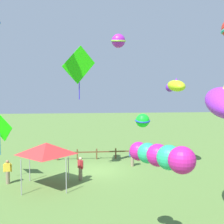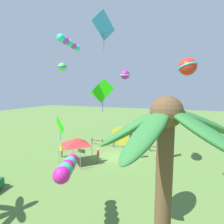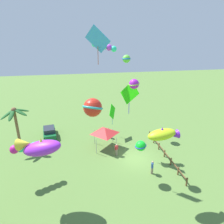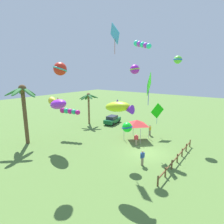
% 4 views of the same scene
% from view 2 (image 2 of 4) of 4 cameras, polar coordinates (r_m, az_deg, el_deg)
% --- Properties ---
extents(ground_plane, '(120.00, 120.00, 0.00)m').
position_cam_2_polar(ground_plane, '(22.28, 0.88, -14.21)').
color(ground_plane, '#567A38').
extents(palm_tree_1, '(4.12, 4.14, 7.88)m').
position_cam_2_polar(palm_tree_1, '(5.67, 16.68, -16.40)').
color(palm_tree_1, brown).
rests_on(palm_tree_1, ground).
extents(rail_fence, '(10.53, 0.12, 0.95)m').
position_cam_2_polar(rail_fence, '(25.32, 4.23, -10.24)').
color(rail_fence, brown).
rests_on(rail_fence, ground).
extents(spectator_0, '(0.55, 0.26, 1.59)m').
position_cam_2_polar(spectator_0, '(22.77, -15.91, -11.84)').
color(spectator_0, gray).
rests_on(spectator_0, ground).
extents(spectator_1, '(0.51, 0.36, 1.59)m').
position_cam_2_polar(spectator_1, '(22.10, 9.19, -12.23)').
color(spectator_1, gray).
rests_on(spectator_1, ground).
extents(spectator_2, '(0.39, 0.48, 1.59)m').
position_cam_2_polar(spectator_2, '(20.62, -4.49, -13.59)').
color(spectator_2, gray).
rests_on(spectator_2, ground).
extents(festival_tent, '(2.86, 2.86, 2.85)m').
position_cam_2_polar(festival_tent, '(20.15, -11.49, -9.25)').
color(festival_tent, '#9E9EA3').
rests_on(festival_tent, ground).
extents(kite_diamond_0, '(1.97, 1.25, 3.16)m').
position_cam_2_polar(kite_diamond_0, '(22.97, -16.32, -4.05)').
color(kite_diamond_0, '#19DC0B').
extents(kite_ball_1, '(1.26, 1.25, 1.09)m').
position_cam_2_polar(kite_ball_1, '(25.07, -15.63, 13.68)').
color(kite_ball_1, '#66E43F').
extents(kite_diamond_2, '(1.35, 2.22, 3.53)m').
position_cam_2_polar(kite_diamond_2, '(17.52, -2.68, 25.86)').
color(kite_diamond_2, '#3EA2DF').
extents(kite_fish_3, '(2.45, 3.98, 1.85)m').
position_cam_2_polar(kite_fish_3, '(10.25, 8.12, -6.55)').
color(kite_fish_3, '#9D29DE').
extents(kite_tube_4, '(1.30, 2.84, 1.32)m').
position_cam_2_polar(kite_tube_4, '(20.37, -13.78, 20.81)').
color(kite_tube_4, '#2DF2B2').
extents(kite_ball_5, '(1.17, 1.17, 1.03)m').
position_cam_2_polar(kite_ball_5, '(19.66, 9.70, -5.28)').
color(kite_ball_5, '#14E229').
extents(kite_tube_6, '(1.66, 3.02, 0.97)m').
position_cam_2_polar(kite_tube_6, '(10.43, -14.23, -16.82)').
color(kite_tube_6, '#C71C8E').
extents(kite_fish_7, '(1.22, 2.75, 1.21)m').
position_cam_2_polar(kite_fish_7, '(19.82, 18.39, 2.24)').
color(kite_fish_7, '#B9DD1D').
extents(kite_diamond_8, '(2.37, 1.59, 3.92)m').
position_cam_2_polar(kite_diamond_8, '(20.65, -3.06, 6.72)').
color(kite_diamond_8, '#25E10C').
extents(kite_ball_9, '(1.84, 1.85, 1.23)m').
position_cam_2_polar(kite_ball_9, '(14.04, 23.08, 13.20)').
color(kite_ball_9, red).
extents(kite_ball_10, '(1.08, 1.09, 0.98)m').
position_cam_2_polar(kite_ball_10, '(19.40, 4.22, 11.82)').
color(kite_ball_10, '#AC23C6').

